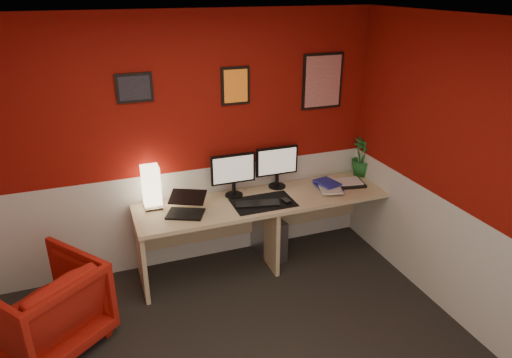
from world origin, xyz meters
name	(u,v)px	position (x,y,z in m)	size (l,w,h in m)	color
ceiling	(228,25)	(0.00, 0.00, 2.50)	(4.00, 3.50, 0.01)	white
wall_back	(177,147)	(0.00, 1.75, 1.25)	(4.00, 0.01, 2.50)	maroon
wall_right	(481,188)	(2.00, 0.00, 1.25)	(0.01, 3.50, 2.50)	maroon
wainscot_back	(182,217)	(0.00, 1.75, 0.50)	(4.00, 0.01, 1.00)	silver
wainscot_right	(463,270)	(2.00, 0.00, 0.50)	(0.01, 3.50, 1.00)	silver
desk	(267,231)	(0.79, 1.41, 0.36)	(2.60, 0.65, 0.73)	#D2B486
shoji_lamp	(152,188)	(-0.30, 1.60, 0.93)	(0.16, 0.16, 0.40)	#FFE5B2
laptop	(185,204)	(-0.04, 1.34, 0.84)	(0.33, 0.23, 0.22)	black
monitor_left	(233,169)	(0.50, 1.58, 1.02)	(0.45, 0.06, 0.58)	black
monitor_right	(277,161)	(0.99, 1.63, 1.02)	(0.45, 0.06, 0.58)	black
desk_mat	(263,203)	(0.72, 1.33, 0.73)	(0.60, 0.38, 0.01)	black
keyboard	(257,204)	(0.65, 1.30, 0.74)	(0.42, 0.14, 0.02)	black
mouse	(286,201)	(0.93, 1.25, 0.75)	(0.06, 0.10, 0.03)	black
book_bottom	(318,188)	(1.37, 1.43, 0.74)	(0.22, 0.29, 0.03)	#21279B
book_middle	(320,188)	(1.35, 1.37, 0.77)	(0.21, 0.29, 0.02)	silver
book_top	(320,185)	(1.37, 1.40, 0.79)	(0.19, 0.25, 0.02)	#21279B
zen_tray	(347,183)	(1.71, 1.43, 0.74)	(0.35, 0.25, 0.03)	black
potted_plant	(363,157)	(2.00, 1.62, 0.94)	(0.24, 0.24, 0.43)	#19591E
pc_tower	(269,236)	(0.86, 1.52, 0.23)	(0.20, 0.45, 0.45)	#99999E
armchair	(44,307)	(-1.29, 0.89, 0.36)	(0.77, 0.80, 0.72)	red
art_left	(134,88)	(-0.34, 1.74, 1.85)	(0.32, 0.02, 0.26)	black
art_center	(235,86)	(0.59, 1.74, 1.80)	(0.28, 0.02, 0.36)	orange
art_right	(322,81)	(1.51, 1.74, 1.78)	(0.44, 0.02, 0.56)	red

